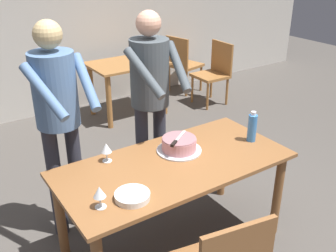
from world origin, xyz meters
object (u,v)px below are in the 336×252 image
at_px(person_cutting_cake, 150,91).
at_px(background_table, 127,74).
at_px(plate_stack, 132,196).
at_px(wine_glass_far, 99,193).
at_px(cake_knife, 176,141).
at_px(background_chair_2, 214,71).
at_px(person_standing_beside, 58,110).
at_px(main_dining_table, 175,176).
at_px(background_chair_0, 182,62).
at_px(water_bottle, 252,127).
at_px(cake_on_platter, 179,145).
at_px(wine_glass_near, 106,148).

xyz_separation_m(person_cutting_cake, background_table, (0.80, 1.92, -0.50)).
height_order(plate_stack, wine_glass_far, wine_glass_far).
relative_size(cake_knife, background_chair_2, 0.26).
distance_m(person_standing_beside, background_table, 2.51).
bearing_deg(main_dining_table, background_chair_0, 53.32).
height_order(person_cutting_cake, background_table, person_cutting_cake).
bearing_deg(wine_glass_far, background_chair_0, 47.45).
relative_size(person_cutting_cake, background_chair_0, 1.91).
xyz_separation_m(cake_knife, background_table, (0.92, 2.45, -0.29)).
distance_m(water_bottle, person_standing_beside, 1.49).
distance_m(cake_knife, person_cutting_cake, 0.58).
bearing_deg(background_chair_0, water_bottle, -116.09).
height_order(plate_stack, background_table, plate_stack).
height_order(cake_on_platter, wine_glass_far, wine_glass_far).
bearing_deg(wine_glass_near, main_dining_table, -36.23).
height_order(cake_on_platter, cake_knife, cake_knife).
bearing_deg(person_standing_beside, plate_stack, -81.60).
distance_m(wine_glass_near, water_bottle, 1.15).
relative_size(wine_glass_far, person_cutting_cake, 0.08).
distance_m(person_standing_beside, background_chair_2, 3.30).
bearing_deg(wine_glass_near, water_bottle, -17.39).
bearing_deg(background_chair_0, person_standing_beside, -140.92).
xyz_separation_m(main_dining_table, background_chair_0, (2.12, 2.85, -0.15)).
bearing_deg(background_chair_0, background_table, -164.53).
distance_m(plate_stack, background_table, 3.12).
xyz_separation_m(wine_glass_far, background_chair_2, (2.91, 2.40, -0.36)).
distance_m(cake_on_platter, wine_glass_far, 0.85).
distance_m(plate_stack, person_standing_beside, 0.92).
relative_size(cake_on_platter, wine_glass_far, 2.36).
bearing_deg(wine_glass_near, person_cutting_cake, 29.64).
height_order(main_dining_table, background_table, main_dining_table).
height_order(wine_glass_near, person_standing_beside, person_standing_beside).
bearing_deg(person_standing_beside, background_chair_0, 39.08).
distance_m(main_dining_table, water_bottle, 0.74).
xyz_separation_m(cake_knife, person_cutting_cake, (0.11, 0.53, 0.21)).
xyz_separation_m(wine_glass_far, person_standing_beside, (0.07, 0.83, 0.22)).
height_order(plate_stack, background_chair_0, background_chair_0).
bearing_deg(water_bottle, background_chair_2, 55.75).
distance_m(main_dining_table, plate_stack, 0.53).
bearing_deg(wine_glass_near, background_chair_2, 36.12).
bearing_deg(cake_knife, cake_on_platter, 34.00).
bearing_deg(water_bottle, background_table, 83.78).
bearing_deg(main_dining_table, plate_stack, -155.12).
distance_m(cake_knife, background_chair_2, 3.07).
distance_m(cake_knife, background_table, 2.63).
height_order(water_bottle, background_chair_2, water_bottle).
distance_m(wine_glass_far, background_chair_2, 3.79).
bearing_deg(wine_glass_near, cake_on_platter, -17.59).
height_order(main_dining_table, background_chair_0, background_chair_0).
bearing_deg(plate_stack, wine_glass_far, 171.17).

